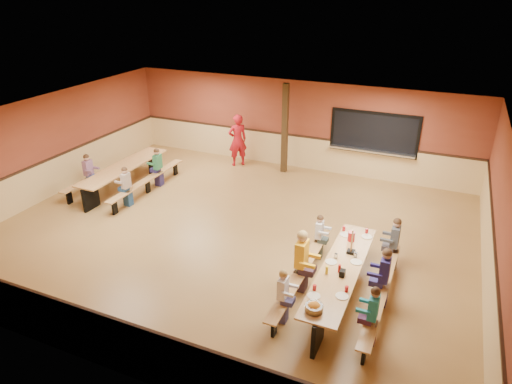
% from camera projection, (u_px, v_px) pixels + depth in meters
% --- Properties ---
extents(ground, '(12.00, 12.00, 0.00)m').
position_uv_depth(ground, '(232.00, 231.00, 11.91)').
color(ground, olive).
rests_on(ground, ground).
extents(room_envelope, '(12.04, 10.04, 3.02)m').
position_uv_depth(room_envelope, '(232.00, 208.00, 11.62)').
color(room_envelope, brown).
rests_on(room_envelope, ground).
extents(kitchen_pass_through, '(2.78, 0.28, 1.38)m').
position_uv_depth(kitchen_pass_through, '(374.00, 135.00, 14.46)').
color(kitchen_pass_through, black).
rests_on(kitchen_pass_through, ground).
extents(structural_post, '(0.18, 0.18, 3.00)m').
position_uv_depth(structural_post, '(285.00, 129.00, 15.00)').
color(structural_post, '#312110').
rests_on(structural_post, ground).
extents(cafeteria_table_main, '(1.91, 3.70, 0.74)m').
position_uv_depth(cafeteria_table_main, '(340.00, 276.00, 9.21)').
color(cafeteria_table_main, '#B17E46').
rests_on(cafeteria_table_main, ground).
extents(cafeteria_table_second, '(1.91, 3.70, 0.74)m').
position_uv_depth(cafeteria_table_second, '(125.00, 173.00, 14.15)').
color(cafeteria_table_second, '#B17E46').
rests_on(cafeteria_table_second, ground).
extents(seated_child_white_left, '(0.34, 0.28, 1.14)m').
position_uv_depth(seated_child_white_left, '(283.00, 296.00, 8.55)').
color(seated_child_white_left, white).
rests_on(seated_child_white_left, ground).
extents(seated_adult_yellow, '(0.45, 0.37, 1.38)m').
position_uv_depth(seated_adult_yellow, '(301.00, 261.00, 9.41)').
color(seated_adult_yellow, yellow).
rests_on(seated_adult_yellow, ground).
extents(seated_child_grey_left, '(0.32, 0.26, 1.11)m').
position_uv_depth(seated_child_grey_left, '(319.00, 237.00, 10.55)').
color(seated_child_grey_left, silver).
rests_on(seated_child_grey_left, ground).
extents(seated_child_teal_right, '(0.36, 0.29, 1.18)m').
position_uv_depth(seated_child_teal_right, '(372.00, 316.00, 8.02)').
color(seated_child_teal_right, teal).
rests_on(seated_child_teal_right, ground).
extents(seated_child_navy_right, '(0.40, 0.33, 1.27)m').
position_uv_depth(seated_child_navy_right, '(384.00, 278.00, 8.98)').
color(seated_child_navy_right, navy).
rests_on(seated_child_navy_right, ground).
extents(seated_child_char_right, '(0.38, 0.31, 1.24)m').
position_uv_depth(seated_child_char_right, '(394.00, 244.00, 10.16)').
color(seated_child_char_right, '#45494E').
rests_on(seated_child_char_right, ground).
extents(seated_child_purple_sec, '(0.37, 0.30, 1.21)m').
position_uv_depth(seated_child_purple_sec, '(89.00, 174.00, 13.88)').
color(seated_child_purple_sec, '#815675').
rests_on(seated_child_purple_sec, ground).
extents(seated_child_green_sec, '(0.37, 0.30, 1.21)m').
position_uv_depth(seated_child_green_sec, '(158.00, 167.00, 14.33)').
color(seated_child_green_sec, '#2F794E').
rests_on(seated_child_green_sec, ground).
extents(seated_child_tan_sec, '(0.35, 0.29, 1.17)m').
position_uv_depth(seated_child_tan_sec, '(127.00, 187.00, 13.04)').
color(seated_child_tan_sec, '#A89386').
rests_on(seated_child_tan_sec, ground).
extents(standing_woman, '(0.78, 0.78, 1.83)m').
position_uv_depth(standing_woman, '(238.00, 140.00, 15.79)').
color(standing_woman, '#B0141E').
rests_on(standing_woman, ground).
extents(punch_pitcher, '(0.16, 0.16, 0.22)m').
position_uv_depth(punch_pitcher, '(351.00, 236.00, 10.01)').
color(punch_pitcher, red).
rests_on(punch_pitcher, cafeteria_table_main).
extents(chip_bowl, '(0.32, 0.32, 0.15)m').
position_uv_depth(chip_bowl, '(314.00, 307.00, 7.90)').
color(chip_bowl, orange).
rests_on(chip_bowl, cafeteria_table_main).
extents(napkin_dispenser, '(0.10, 0.14, 0.13)m').
position_uv_depth(napkin_dispenser, '(342.00, 273.00, 8.83)').
color(napkin_dispenser, black).
rests_on(napkin_dispenser, cafeteria_table_main).
extents(condiment_mustard, '(0.06, 0.06, 0.17)m').
position_uv_depth(condiment_mustard, '(327.00, 270.00, 8.89)').
color(condiment_mustard, yellow).
rests_on(condiment_mustard, cafeteria_table_main).
extents(condiment_ketchup, '(0.06, 0.06, 0.17)m').
position_uv_depth(condiment_ketchup, '(339.00, 268.00, 8.94)').
color(condiment_ketchup, '#B2140F').
rests_on(condiment_ketchup, cafeteria_table_main).
extents(table_paddle, '(0.16, 0.16, 0.56)m').
position_uv_depth(table_paddle, '(351.00, 247.00, 9.54)').
color(table_paddle, black).
rests_on(table_paddle, cafeteria_table_main).
extents(place_settings, '(0.65, 3.30, 0.11)m').
position_uv_depth(place_settings, '(341.00, 265.00, 9.10)').
color(place_settings, beige).
rests_on(place_settings, cafeteria_table_main).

